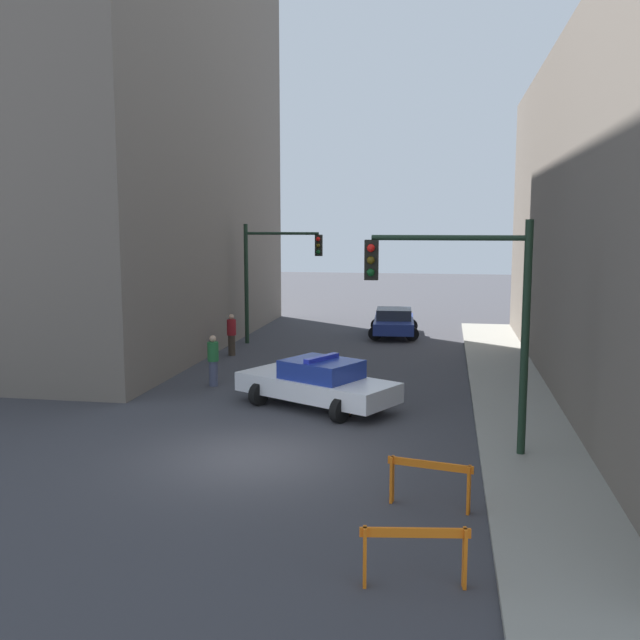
% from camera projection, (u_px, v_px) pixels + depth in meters
% --- Properties ---
extents(ground_plane, '(120.00, 120.00, 0.00)m').
position_uv_depth(ground_plane, '(255.00, 457.00, 16.08)').
color(ground_plane, '#38383D').
extents(sidewalk_right, '(2.40, 44.00, 0.12)m').
position_uv_depth(sidewalk_right, '(540.00, 471.00, 15.00)').
color(sidewalk_right, gray).
rests_on(sidewalk_right, ground_plane).
extents(building_corner_left, '(14.00, 20.00, 24.66)m').
position_uv_depth(building_corner_left, '(64.00, 54.00, 30.15)').
color(building_corner_left, '#6B6056').
rests_on(building_corner_left, ground_plane).
extents(traffic_light_near, '(3.64, 0.35, 5.20)m').
position_uv_depth(traffic_light_near, '(472.00, 301.00, 15.70)').
color(traffic_light_near, black).
rests_on(traffic_light_near, sidewalk_right).
extents(traffic_light_far, '(3.44, 0.35, 5.20)m').
position_uv_depth(traffic_light_far, '(271.00, 266.00, 30.67)').
color(traffic_light_far, black).
rests_on(traffic_light_far, ground_plane).
extents(police_car, '(5.02, 3.84, 1.52)m').
position_uv_depth(police_car, '(318.00, 383.00, 20.28)').
color(police_car, white).
rests_on(police_car, ground_plane).
extents(parked_car_near, '(2.45, 4.41, 1.31)m').
position_uv_depth(parked_car_near, '(394.00, 322.00, 33.20)').
color(parked_car_near, navy).
rests_on(parked_car_near, ground_plane).
extents(pedestrian_crossing, '(0.51, 0.51, 1.66)m').
position_uv_depth(pedestrian_crossing, '(213.00, 360.00, 23.00)').
color(pedestrian_crossing, '#474C66').
rests_on(pedestrian_crossing, ground_plane).
extents(pedestrian_corner, '(0.50, 0.50, 1.66)m').
position_uv_depth(pedestrian_corner, '(232.00, 334.00, 28.31)').
color(pedestrian_corner, '#382D23').
rests_on(pedestrian_corner, ground_plane).
extents(barrier_front, '(1.59, 0.38, 0.90)m').
position_uv_depth(barrier_front, '(415.00, 547.00, 10.26)').
color(barrier_front, orange).
rests_on(barrier_front, ground_plane).
extents(barrier_mid, '(1.58, 0.46, 0.90)m').
position_uv_depth(barrier_mid, '(430.00, 476.00, 13.12)').
color(barrier_mid, orange).
rests_on(barrier_mid, ground_plane).
extents(traffic_cone, '(0.36, 0.36, 0.66)m').
position_uv_depth(traffic_cone, '(346.00, 404.00, 19.55)').
color(traffic_cone, black).
rests_on(traffic_cone, ground_plane).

